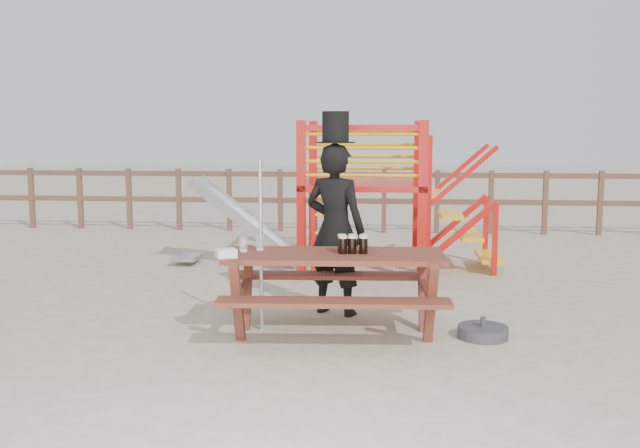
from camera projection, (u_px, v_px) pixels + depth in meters
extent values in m
plane|color=#BDB093|center=(331.00, 340.00, 6.78)|extent=(60.00, 60.00, 0.00)
cube|color=brown|center=(358.00, 175.00, 13.54)|extent=(15.00, 0.06, 0.10)
cube|color=brown|center=(358.00, 201.00, 13.61)|extent=(15.00, 0.06, 0.10)
cube|color=brown|center=(32.00, 198.00, 14.18)|extent=(0.09, 0.09, 1.20)
cube|color=brown|center=(80.00, 198.00, 14.09)|extent=(0.09, 0.09, 1.20)
cube|color=brown|center=(129.00, 199.00, 14.01)|extent=(0.09, 0.09, 1.20)
cube|color=brown|center=(179.00, 199.00, 13.92)|extent=(0.09, 0.09, 1.20)
cube|color=brown|center=(229.00, 200.00, 13.83)|extent=(0.09, 0.09, 1.20)
cube|color=brown|center=(280.00, 200.00, 13.74)|extent=(0.09, 0.09, 1.20)
cube|color=brown|center=(332.00, 201.00, 13.65)|extent=(0.09, 0.09, 1.20)
cube|color=brown|center=(384.00, 201.00, 13.56)|extent=(0.09, 0.09, 1.20)
cube|color=brown|center=(437.00, 202.00, 13.48)|extent=(0.09, 0.09, 1.20)
cube|color=brown|center=(491.00, 202.00, 13.39)|extent=(0.09, 0.09, 1.20)
cube|color=brown|center=(545.00, 203.00, 13.30)|extent=(0.09, 0.09, 1.20)
cube|color=brown|center=(600.00, 203.00, 13.21)|extent=(0.09, 0.09, 1.20)
cube|color=red|center=(301.00, 200.00, 9.46)|extent=(0.12, 0.12, 2.10)
cube|color=red|center=(423.00, 201.00, 9.31)|extent=(0.12, 0.12, 2.10)
cube|color=red|center=(313.00, 189.00, 11.03)|extent=(0.12, 0.12, 2.10)
cube|color=red|center=(417.00, 190.00, 10.89)|extent=(0.12, 0.12, 2.10)
cube|color=red|center=(363.00, 184.00, 10.15)|extent=(1.72, 1.72, 0.08)
cube|color=red|center=(362.00, 128.00, 9.26)|extent=(1.60, 0.08, 0.08)
cube|color=red|center=(365.00, 127.00, 10.83)|extent=(1.60, 0.08, 0.08)
cube|color=red|center=(308.00, 128.00, 10.12)|extent=(0.08, 1.60, 0.08)
cube|color=red|center=(421.00, 128.00, 9.97)|extent=(0.08, 1.60, 0.08)
cylinder|color=yellow|center=(362.00, 175.00, 9.34)|extent=(1.50, 0.05, 0.05)
cylinder|color=yellow|center=(365.00, 168.00, 10.92)|extent=(1.50, 0.05, 0.05)
cylinder|color=yellow|center=(362.00, 162.00, 9.32)|extent=(1.50, 0.05, 0.05)
cylinder|color=yellow|center=(365.00, 156.00, 10.89)|extent=(1.50, 0.05, 0.05)
cylinder|color=yellow|center=(362.00, 148.00, 9.29)|extent=(1.50, 0.05, 0.05)
cylinder|color=yellow|center=(365.00, 145.00, 10.87)|extent=(1.50, 0.05, 0.05)
cylinder|color=yellow|center=(362.00, 134.00, 9.27)|extent=(1.50, 0.05, 0.05)
cylinder|color=yellow|center=(365.00, 133.00, 10.84)|extent=(1.50, 0.05, 0.05)
cube|color=red|center=(313.00, 235.00, 9.35)|extent=(0.06, 0.06, 1.20)
cube|color=red|center=(340.00, 236.00, 9.32)|extent=(0.06, 0.06, 1.20)
cylinder|color=yellow|center=(327.00, 269.00, 9.40)|extent=(0.36, 0.04, 0.04)
cylinder|color=yellow|center=(327.00, 251.00, 9.37)|extent=(0.36, 0.04, 0.04)
cylinder|color=yellow|center=(327.00, 233.00, 9.33)|extent=(0.36, 0.04, 0.04)
cylinder|color=yellow|center=(327.00, 215.00, 9.30)|extent=(0.36, 0.04, 0.04)
cylinder|color=yellow|center=(327.00, 197.00, 9.27)|extent=(0.36, 0.04, 0.04)
cube|color=yellow|center=(430.00, 193.00, 10.09)|extent=(0.30, 0.90, 0.06)
cube|color=yellow|center=(450.00, 214.00, 10.10)|extent=(0.30, 0.90, 0.06)
cube|color=yellow|center=(469.00, 235.00, 10.12)|extent=(0.30, 0.90, 0.06)
cube|color=yellow|center=(489.00, 256.00, 10.14)|extent=(0.30, 0.90, 0.06)
cube|color=red|center=(462.00, 232.00, 9.67)|extent=(0.95, 0.08, 0.86)
cube|color=red|center=(455.00, 223.00, 10.56)|extent=(0.95, 0.08, 0.86)
cube|color=#B4B7BC|center=(247.00, 223.00, 10.38)|extent=(1.53, 0.55, 1.21)
cube|color=#B4B7BC|center=(243.00, 223.00, 10.11)|extent=(1.58, 0.04, 1.28)
cube|color=#B4B7BC|center=(250.00, 218.00, 10.64)|extent=(1.58, 0.04, 1.28)
cube|color=#B4B7BC|center=(187.00, 257.00, 10.53)|extent=(0.35, 0.55, 0.05)
cube|color=brown|center=(334.00, 256.00, 6.84)|extent=(2.14, 0.90, 0.05)
cube|color=brown|center=(333.00, 302.00, 6.31)|extent=(2.11, 0.41, 0.04)
cube|color=brown|center=(335.00, 275.00, 7.45)|extent=(2.11, 0.41, 0.04)
cube|color=brown|center=(243.00, 297.00, 6.92)|extent=(0.15, 1.26, 0.75)
cube|color=brown|center=(426.00, 298.00, 6.87)|extent=(0.15, 1.26, 0.75)
imported|color=black|center=(335.00, 229.00, 7.63)|extent=(0.79, 0.67, 1.85)
cube|color=#0B7C13|center=(341.00, 208.00, 7.73)|extent=(0.08, 0.05, 0.43)
cylinder|color=black|center=(335.00, 142.00, 7.50)|extent=(0.42, 0.42, 0.01)
cylinder|color=black|center=(336.00, 126.00, 7.48)|extent=(0.28, 0.28, 0.32)
cube|color=white|center=(341.00, 116.00, 7.59)|extent=(0.14, 0.06, 0.04)
cylinder|color=#B2B2B7|center=(261.00, 246.00, 7.02)|extent=(0.04, 0.04, 1.70)
cylinder|color=#35353A|center=(483.00, 332.00, 6.85)|extent=(0.48, 0.48, 0.11)
cylinder|color=#35353A|center=(483.00, 322.00, 6.84)|extent=(0.06, 0.06, 0.09)
cube|color=white|center=(226.00, 253.00, 6.60)|extent=(0.22, 0.20, 0.08)
cylinder|color=black|center=(343.00, 246.00, 6.80)|extent=(0.08, 0.08, 0.15)
cylinder|color=#F8E9CB|center=(343.00, 237.00, 6.79)|extent=(0.08, 0.08, 0.02)
cylinder|color=black|center=(352.00, 246.00, 6.81)|extent=(0.08, 0.08, 0.15)
cylinder|color=#F8E9CB|center=(352.00, 237.00, 6.79)|extent=(0.08, 0.08, 0.02)
cylinder|color=black|center=(363.00, 246.00, 6.80)|extent=(0.08, 0.08, 0.15)
cylinder|color=#F8E9CB|center=(363.00, 237.00, 6.79)|extent=(0.08, 0.08, 0.02)
cylinder|color=black|center=(342.00, 244.00, 6.90)|extent=(0.08, 0.08, 0.15)
cylinder|color=#F8E9CB|center=(342.00, 235.00, 6.89)|extent=(0.08, 0.08, 0.02)
cylinder|color=black|center=(352.00, 244.00, 6.90)|extent=(0.08, 0.08, 0.15)
cylinder|color=#F8E9CB|center=(352.00, 235.00, 6.89)|extent=(0.08, 0.08, 0.02)
cylinder|color=black|center=(364.00, 244.00, 6.89)|extent=(0.08, 0.08, 0.15)
cylinder|color=#F8E9CB|center=(364.00, 236.00, 6.87)|extent=(0.08, 0.08, 0.02)
cylinder|color=silver|center=(260.00, 243.00, 7.00)|extent=(0.08, 0.08, 0.15)
cylinder|color=#F8E9CB|center=(260.00, 249.00, 7.01)|extent=(0.07, 0.07, 0.02)
cylinder|color=silver|center=(243.00, 244.00, 6.91)|extent=(0.08, 0.08, 0.15)
cylinder|color=#F8E9CB|center=(243.00, 251.00, 6.92)|extent=(0.07, 0.07, 0.02)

